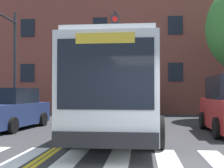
% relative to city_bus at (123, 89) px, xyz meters
% --- Properties ---
extents(crosswalk, '(16.12, 3.02, 0.01)m').
position_rel_city_bus_xyz_m(crosswalk, '(1.97, -5.20, -1.76)').
color(crosswalk, white).
rests_on(crosswalk, ground).
extents(lane_line_yellow_inner, '(0.12, 36.00, 0.01)m').
position_rel_city_bus_xyz_m(lane_line_yellow_inner, '(-1.79, 8.80, -1.76)').
color(lane_line_yellow_inner, gold).
rests_on(lane_line_yellow_inner, ground).
extents(lane_line_yellow_outer, '(0.12, 36.00, 0.01)m').
position_rel_city_bus_xyz_m(lane_line_yellow_outer, '(-1.63, 8.80, -1.76)').
color(lane_line_yellow_outer, gold).
rests_on(lane_line_yellow_outer, ground).
extents(city_bus, '(2.98, 11.74, 3.23)m').
position_rel_city_bus_xyz_m(city_bus, '(0.00, 0.00, 0.00)').
color(city_bus, white).
rests_on(city_bus, ground).
extents(car_navy_near_lane, '(2.43, 4.87, 1.83)m').
position_rel_city_bus_xyz_m(car_navy_near_lane, '(-5.07, 0.80, -0.92)').
color(car_navy_near_lane, navy).
rests_on(car_navy_near_lane, ground).
extents(car_teal_behind_bus, '(2.53, 4.83, 2.33)m').
position_rel_city_bus_xyz_m(car_teal_behind_bus, '(0.60, 8.59, -0.66)').
color(car_teal_behind_bus, '#236B70').
rests_on(car_teal_behind_bus, ground).
extents(traffic_light_far_corner, '(0.34, 3.33, 5.89)m').
position_rel_city_bus_xyz_m(traffic_light_far_corner, '(-5.91, 1.94, 2.14)').
color(traffic_light_far_corner, '#28282D').
rests_on(traffic_light_far_corner, ground).
extents(traffic_light_overhead, '(0.35, 4.56, 5.35)m').
position_rel_city_bus_xyz_m(traffic_light_overhead, '(-0.35, 2.50, 1.92)').
color(traffic_light_overhead, '#28282D').
rests_on(traffic_light_overhead, ground).
extents(building_facade, '(28.59, 7.23, 12.63)m').
position_rel_city_bus_xyz_m(building_facade, '(3.40, 14.43, 4.56)').
color(building_facade, brown).
rests_on(building_facade, ground).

